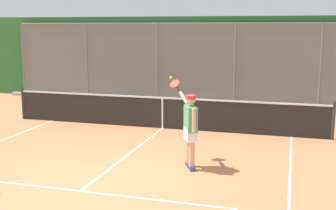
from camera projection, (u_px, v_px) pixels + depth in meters
ground_plane at (91, 183)px, 8.59m from camera, size 60.00×60.00×0.00m
court_line_markings at (74, 196)px, 7.95m from camera, size 7.60×9.68×0.01m
fence_backdrop at (199, 60)px, 17.65m from camera, size 18.56×1.37×3.42m
tennis_net at (163, 112)px, 13.11m from camera, size 9.76×0.09×1.07m
tennis_player at (190, 126)px, 9.37m from camera, size 0.91×1.13×1.91m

